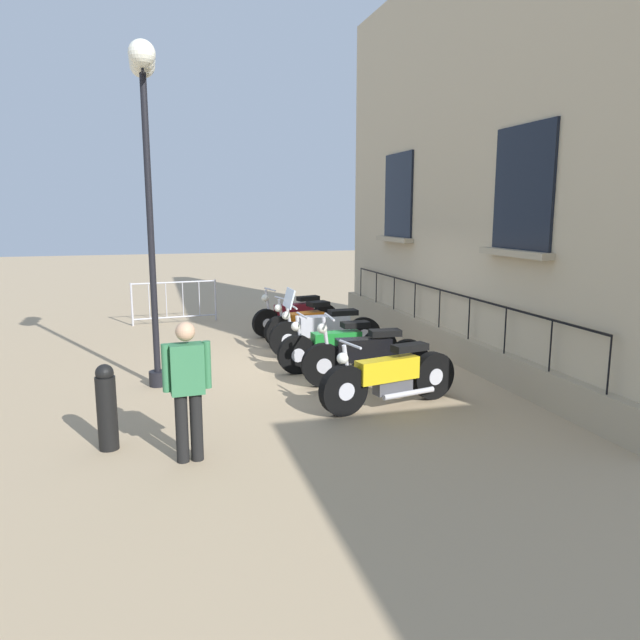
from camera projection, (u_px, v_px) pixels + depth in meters
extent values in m
plane|color=tan|center=(320.00, 362.00, 11.06)|extent=(60.00, 60.00, 0.00)
cube|color=#C6B28E|center=(465.00, 158.00, 11.15)|extent=(0.60, 10.67, 7.45)
cube|color=tan|center=(440.00, 341.00, 11.67)|extent=(0.20, 10.67, 0.53)
cube|color=black|center=(523.00, 188.00, 8.95)|extent=(0.06, 1.46, 1.85)
cube|color=tan|center=(515.00, 253.00, 9.11)|extent=(0.24, 1.66, 0.10)
cube|color=black|center=(399.00, 195.00, 13.40)|extent=(0.06, 1.46, 1.85)
cube|color=tan|center=(394.00, 239.00, 13.55)|extent=(0.24, 1.66, 0.10)
cube|color=black|center=(440.00, 290.00, 11.48)|extent=(0.03, 8.96, 0.03)
cylinder|color=black|center=(361.00, 282.00, 15.78)|extent=(0.02, 0.02, 0.74)
cylinder|color=black|center=(376.00, 287.00, 14.72)|extent=(0.02, 0.02, 0.74)
cylinder|color=black|center=(394.00, 293.00, 13.66)|extent=(0.02, 0.02, 0.74)
cylinder|color=black|center=(415.00, 300.00, 12.60)|extent=(0.02, 0.02, 0.74)
cylinder|color=black|center=(439.00, 309.00, 11.54)|extent=(0.02, 0.02, 0.74)
cylinder|color=black|center=(469.00, 319.00, 10.48)|extent=(0.02, 0.02, 0.74)
cylinder|color=black|center=(505.00, 331.00, 9.42)|extent=(0.02, 0.02, 0.74)
cylinder|color=black|center=(551.00, 346.00, 8.36)|extent=(0.02, 0.02, 0.74)
cylinder|color=black|center=(609.00, 365.00, 7.30)|extent=(0.02, 0.02, 0.74)
cylinder|color=black|center=(266.00, 323.00, 13.20)|extent=(0.65, 0.27, 0.64)
cylinder|color=silver|center=(266.00, 323.00, 13.20)|extent=(0.25, 0.20, 0.22)
cylinder|color=black|center=(324.00, 317.00, 13.91)|extent=(0.65, 0.27, 0.64)
cylinder|color=silver|center=(324.00, 317.00, 13.91)|extent=(0.25, 0.20, 0.22)
cube|color=maroon|center=(294.00, 311.00, 13.50)|extent=(0.92, 0.45, 0.34)
cube|color=#4C4C51|center=(298.00, 321.00, 13.59)|extent=(0.57, 0.32, 0.22)
cube|color=black|center=(308.00, 298.00, 13.62)|extent=(0.54, 0.33, 0.10)
cylinder|color=silver|center=(268.00, 306.00, 13.16)|extent=(0.17, 0.10, 0.75)
cylinder|color=silver|center=(270.00, 289.00, 13.12)|extent=(0.16, 0.54, 0.04)
sphere|color=white|center=(265.00, 298.00, 13.09)|extent=(0.16, 0.16, 0.16)
cylinder|color=silver|center=(308.00, 327.00, 13.57)|extent=(0.80, 0.26, 0.08)
cylinder|color=black|center=(279.00, 332.00, 12.24)|extent=(0.66, 0.30, 0.65)
cylinder|color=silver|center=(279.00, 332.00, 12.24)|extent=(0.26, 0.20, 0.23)
cylinder|color=black|center=(334.00, 325.00, 12.92)|extent=(0.66, 0.30, 0.65)
cylinder|color=silver|center=(334.00, 325.00, 12.92)|extent=(0.26, 0.20, 0.23)
cube|color=orange|center=(305.00, 320.00, 12.52)|extent=(0.81, 0.52, 0.31)
cube|color=#4C4C51|center=(310.00, 330.00, 12.61)|extent=(0.51, 0.38, 0.23)
cube|color=black|center=(318.00, 304.00, 12.63)|extent=(0.49, 0.40, 0.10)
cylinder|color=silver|center=(281.00, 315.00, 12.21)|extent=(0.17, 0.10, 0.68)
cylinder|color=silver|center=(283.00, 299.00, 12.17)|extent=(0.23, 0.71, 0.04)
sphere|color=white|center=(278.00, 308.00, 12.15)|extent=(0.16, 0.16, 0.16)
cylinder|color=silver|center=(320.00, 336.00, 12.55)|extent=(0.67, 0.26, 0.08)
cylinder|color=black|center=(287.00, 340.00, 11.36)|extent=(0.71, 0.11, 0.71)
cylinder|color=silver|center=(287.00, 340.00, 11.36)|extent=(0.25, 0.13, 0.25)
cylinder|color=black|center=(363.00, 335.00, 11.79)|extent=(0.71, 0.11, 0.71)
cylinder|color=silver|center=(363.00, 335.00, 11.79)|extent=(0.25, 0.13, 0.25)
cube|color=#B2B2BC|center=(324.00, 326.00, 11.52)|extent=(0.98, 0.33, 0.38)
cube|color=#4C4C51|center=(328.00, 339.00, 11.59)|extent=(0.59, 0.26, 0.25)
cube|color=black|center=(343.00, 312.00, 11.58)|extent=(0.55, 0.29, 0.10)
cylinder|color=silver|center=(290.00, 323.00, 11.32)|extent=(0.16, 0.06, 0.65)
cylinder|color=silver|center=(292.00, 306.00, 11.27)|extent=(0.04, 0.70, 0.04)
sphere|color=white|center=(286.00, 316.00, 11.27)|extent=(0.16, 0.16, 0.16)
cylinder|color=silver|center=(341.00, 346.00, 11.51)|extent=(0.88, 0.09, 0.08)
cube|color=silver|center=(289.00, 298.00, 11.23)|extent=(0.13, 0.57, 0.36)
cylinder|color=black|center=(297.00, 354.00, 10.24)|extent=(0.68, 0.16, 0.68)
cylinder|color=silver|center=(297.00, 354.00, 10.24)|extent=(0.24, 0.16, 0.24)
cylinder|color=black|center=(379.00, 348.00, 10.73)|extent=(0.68, 0.16, 0.68)
cylinder|color=silver|center=(379.00, 348.00, 10.73)|extent=(0.24, 0.16, 0.24)
cube|color=#1E842D|center=(336.00, 341.00, 10.44)|extent=(0.88, 0.32, 0.31)
cube|color=#4C4C51|center=(342.00, 353.00, 10.51)|extent=(0.53, 0.25, 0.24)
cube|color=black|center=(355.00, 324.00, 10.50)|extent=(0.49, 0.28, 0.10)
cylinder|color=silver|center=(300.00, 335.00, 10.20)|extent=(0.16, 0.07, 0.68)
cylinder|color=silver|center=(302.00, 316.00, 10.15)|extent=(0.07, 0.62, 0.04)
sphere|color=white|center=(296.00, 326.00, 10.15)|extent=(0.16, 0.16, 0.16)
cylinder|color=silver|center=(354.00, 361.00, 10.44)|extent=(0.78, 0.12, 0.08)
cylinder|color=black|center=(323.00, 365.00, 9.49)|extent=(0.71, 0.18, 0.70)
cylinder|color=silver|center=(323.00, 365.00, 9.49)|extent=(0.26, 0.16, 0.25)
cylinder|color=black|center=(408.00, 361.00, 9.78)|extent=(0.71, 0.18, 0.70)
cylinder|color=silver|center=(408.00, 361.00, 9.78)|extent=(0.26, 0.16, 0.25)
cube|color=black|center=(363.00, 350.00, 9.58)|extent=(0.90, 0.34, 0.36)
cube|color=#4C4C51|center=(369.00, 365.00, 9.65)|extent=(0.55, 0.26, 0.25)
cube|color=black|center=(385.00, 333.00, 9.61)|extent=(0.51, 0.29, 0.10)
cylinder|color=silver|center=(326.00, 341.00, 9.43)|extent=(0.16, 0.07, 0.78)
cylinder|color=silver|center=(330.00, 317.00, 9.37)|extent=(0.08, 0.62, 0.04)
sphere|color=white|center=(322.00, 328.00, 9.38)|extent=(0.16, 0.16, 0.16)
cylinder|color=silver|center=(382.00, 374.00, 9.56)|extent=(0.80, 0.14, 0.08)
cylinder|color=black|center=(344.00, 390.00, 8.16)|extent=(0.72, 0.31, 0.71)
cylinder|color=silver|center=(344.00, 390.00, 8.16)|extent=(0.28, 0.22, 0.25)
cylinder|color=black|center=(433.00, 376.00, 8.88)|extent=(0.72, 0.31, 0.71)
cylinder|color=silver|center=(433.00, 376.00, 8.88)|extent=(0.28, 0.22, 0.25)
cube|color=gold|center=(387.00, 369.00, 8.46)|extent=(0.99, 0.45, 0.32)
cube|color=#4C4C51|center=(393.00, 384.00, 8.55)|extent=(0.60, 0.32, 0.25)
cube|color=black|center=(410.00, 347.00, 8.59)|extent=(0.57, 0.33, 0.10)
cylinder|color=silver|center=(347.00, 367.00, 8.12)|extent=(0.17, 0.09, 0.64)
cylinder|color=silver|center=(350.00, 344.00, 8.09)|extent=(0.15, 0.53, 0.04)
sphere|color=white|center=(343.00, 358.00, 8.07)|extent=(0.16, 0.16, 0.16)
cylinder|color=silver|center=(409.00, 393.00, 8.55)|extent=(0.86, 0.27, 0.08)
cylinder|color=black|center=(158.00, 378.00, 9.58)|extent=(0.28, 0.28, 0.24)
cylinder|color=black|center=(151.00, 232.00, 9.16)|extent=(0.10, 0.10, 4.88)
sphere|color=white|center=(142.00, 59.00, 8.71)|extent=(0.38, 0.38, 0.38)
cylinder|color=black|center=(143.00, 77.00, 8.91)|extent=(0.04, 0.35, 0.04)
sphere|color=white|center=(142.00, 65.00, 9.04)|extent=(0.38, 0.38, 0.38)
cylinder|color=black|center=(143.00, 72.00, 8.58)|extent=(0.04, 0.35, 0.04)
sphere|color=white|center=(142.00, 53.00, 8.38)|extent=(0.38, 0.38, 0.38)
cylinder|color=#B7B7BF|center=(216.00, 300.00, 15.22)|extent=(0.05, 0.05, 1.05)
cylinder|color=#B7B7BF|center=(132.00, 305.00, 14.50)|extent=(0.05, 0.05, 1.05)
cylinder|color=#B7B7BF|center=(174.00, 282.00, 14.77)|extent=(2.03, 0.22, 0.04)
cylinder|color=#B7B7BF|center=(175.00, 317.00, 14.92)|extent=(2.03, 0.22, 0.04)
cylinder|color=#B7B7BF|center=(199.00, 298.00, 15.06)|extent=(0.02, 0.02, 0.87)
cylinder|color=#B7B7BF|center=(183.00, 299.00, 14.92)|extent=(0.02, 0.02, 0.87)
cylinder|color=#B7B7BF|center=(166.00, 300.00, 14.77)|extent=(0.02, 0.02, 0.87)
cylinder|color=#B7B7BF|center=(149.00, 301.00, 14.63)|extent=(0.02, 0.02, 0.87)
cylinder|color=black|center=(107.00, 413.00, 6.97)|extent=(0.23, 0.23, 0.88)
sphere|color=black|center=(104.00, 373.00, 6.88)|extent=(0.21, 0.21, 0.21)
cylinder|color=black|center=(182.00, 428.00, 6.62)|extent=(0.14, 0.14, 0.79)
cylinder|color=black|center=(197.00, 426.00, 6.68)|extent=(0.14, 0.14, 0.79)
cube|color=#337247|center=(187.00, 369.00, 6.53)|extent=(0.37, 0.24, 0.56)
sphere|color=tan|center=(185.00, 332.00, 6.45)|extent=(0.21, 0.21, 0.21)
cylinder|color=#337247|center=(166.00, 368.00, 6.45)|extent=(0.09, 0.09, 0.53)
cylinder|color=#337247|center=(207.00, 365.00, 6.60)|extent=(0.09, 0.09, 0.53)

